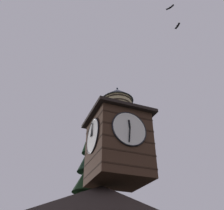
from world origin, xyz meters
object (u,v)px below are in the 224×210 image
Objects in this scene: pine_tree_behind at (87,210)px; flying_bird_high at (177,26)px; moon at (105,210)px; flying_bird_low at (170,8)px; clock_tower at (118,138)px.

flying_bird_high is (-2.90, 12.47, 11.55)m from pine_tree_behind.
moon is at bearing -113.21° from pine_tree_behind.
flying_bird_high is at bearing 169.35° from flying_bird_low.
flying_bird_low is at bearing 117.26° from clock_tower.
pine_tree_behind is 17.24m from flying_bird_high.
clock_tower reaches higher than moon.
pine_tree_behind reaches higher than moon.
moon is (-13.69, -39.03, 2.49)m from clock_tower.
pine_tree_behind is at bearing -90.48° from clock_tower.
pine_tree_behind is 8.80× the size of moon.
flying_bird_high reaches higher than moon.
flying_bird_low reaches higher than moon.
moon is at bearing -103.63° from flying_bird_high.
clock_tower is 0.54× the size of pine_tree_behind.
flying_bird_low reaches higher than flying_bird_high.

